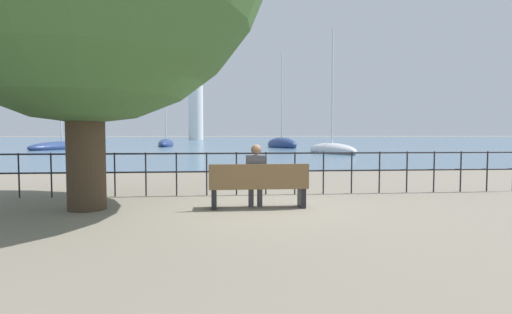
% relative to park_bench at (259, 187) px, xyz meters
% --- Properties ---
extents(ground_plane, '(1000.00, 1000.00, 0.00)m').
position_rel_park_bench_xyz_m(ground_plane, '(0.00, 0.06, -0.44)').
color(ground_plane, gray).
extents(harbor_water, '(600.00, 300.00, 0.01)m').
position_rel_park_bench_xyz_m(harbor_water, '(0.00, 158.19, -0.44)').
color(harbor_water, slate).
rests_on(harbor_water, ground_plane).
extents(park_bench, '(1.98, 0.45, 0.90)m').
position_rel_park_bench_xyz_m(park_bench, '(0.00, 0.00, 0.00)').
color(park_bench, brown).
rests_on(park_bench, ground_plane).
extents(seated_person_left, '(0.40, 0.35, 1.28)m').
position_rel_park_bench_xyz_m(seated_person_left, '(-0.04, 0.08, 0.26)').
color(seated_person_left, '#4C4C51').
rests_on(seated_person_left, ground_plane).
extents(promenade_railing, '(13.79, 0.04, 1.05)m').
position_rel_park_bench_xyz_m(promenade_railing, '(-0.00, 1.83, 0.25)').
color(promenade_railing, black).
rests_on(promenade_railing, ground_plane).
extents(sailboat_0, '(2.08, 7.41, 11.24)m').
position_rel_park_bench_xyz_m(sailboat_0, '(-7.52, 43.95, -0.10)').
color(sailboat_0, navy).
rests_on(sailboat_0, ground_plane).
extents(sailboat_1, '(4.98, 8.74, 7.39)m').
position_rel_park_bench_xyz_m(sailboat_1, '(-16.78, 34.53, -0.19)').
color(sailboat_1, navy).
rests_on(sailboat_1, ground_plane).
extents(sailboat_2, '(3.79, 6.81, 11.42)m').
position_rel_park_bench_xyz_m(sailboat_2, '(6.41, 37.53, -0.06)').
color(sailboat_2, navy).
rests_on(sailboat_2, ground_plane).
extents(sailboat_3, '(3.30, 6.91, 10.23)m').
position_rel_park_bench_xyz_m(sailboat_3, '(8.19, 23.22, -0.14)').
color(sailboat_3, silver).
rests_on(sailboat_3, ground_plane).
extents(harbor_lighthouse, '(4.38, 4.38, 30.00)m').
position_rel_park_bench_xyz_m(harbor_lighthouse, '(-7.65, 114.03, 13.51)').
color(harbor_lighthouse, white).
rests_on(harbor_lighthouse, ground_plane).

